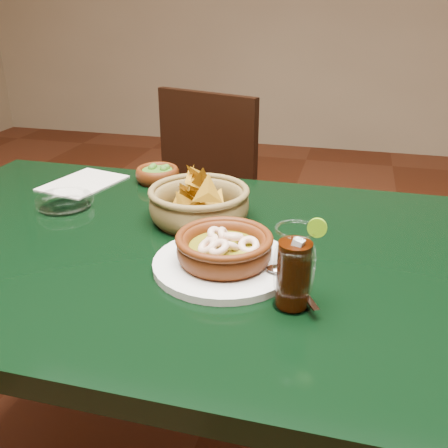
% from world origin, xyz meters
% --- Properties ---
extents(dining_table, '(1.20, 0.80, 0.75)m').
position_xyz_m(dining_table, '(0.00, 0.00, 0.65)').
color(dining_table, black).
rests_on(dining_table, ground).
extents(dining_chair, '(0.52, 0.52, 0.90)m').
position_xyz_m(dining_chair, '(-0.18, 0.70, 0.49)').
color(dining_chair, black).
rests_on(dining_chair, ground).
extents(shrimp_plate, '(0.30, 0.25, 0.07)m').
position_xyz_m(shrimp_plate, '(0.15, -0.07, 0.78)').
color(shrimp_plate, silver).
rests_on(shrimp_plate, dining_table).
extents(chip_basket, '(0.24, 0.24, 0.16)m').
position_xyz_m(chip_basket, '(0.05, 0.12, 0.79)').
color(chip_basket, brown).
rests_on(chip_basket, dining_table).
extents(guacamole_ramekin, '(0.13, 0.13, 0.04)m').
position_xyz_m(guacamole_ramekin, '(-0.13, 0.32, 0.77)').
color(guacamole_ramekin, '#431A07').
rests_on(guacamole_ramekin, dining_table).
extents(cola_drink, '(0.13, 0.13, 0.15)m').
position_xyz_m(cola_drink, '(0.28, -0.16, 0.81)').
color(cola_drink, white).
rests_on(cola_drink, dining_table).
extents(glass_ashtray, '(0.14, 0.14, 0.03)m').
position_xyz_m(glass_ashtray, '(-0.26, 0.11, 0.77)').
color(glass_ashtray, white).
rests_on(glass_ashtray, dining_table).
extents(paper_menu, '(0.19, 0.22, 0.00)m').
position_xyz_m(paper_menu, '(-0.30, 0.26, 0.75)').
color(paper_menu, beige).
rests_on(paper_menu, dining_table).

